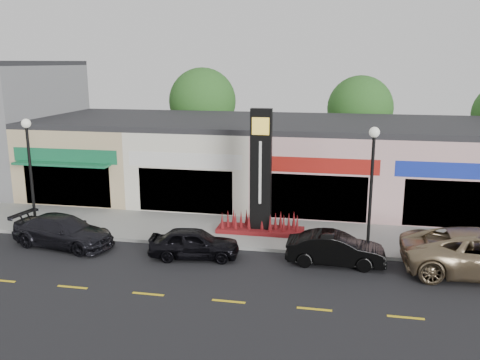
{
  "coord_description": "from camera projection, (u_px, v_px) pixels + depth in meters",
  "views": [
    {
      "loc": [
        6.57,
        -19.06,
        8.25
      ],
      "look_at": [
        2.03,
        4.0,
        2.75
      ],
      "focal_mm": 38.0,
      "sensor_mm": 36.0,
      "label": 1
    }
  ],
  "objects": [
    {
      "name": "car_dark_sedan",
      "position": [
        63.0,
        231.0,
        23.14
      ],
      "size": [
        2.76,
        5.1,
        1.4
      ],
      "primitive_type": "imported",
      "rotation": [
        0.0,
        0.0,
        1.4
      ],
      "color": "black",
      "rests_on": "ground"
    },
    {
      "name": "shop_cream",
      "position": [
        208.0,
        157.0,
        32.02
      ],
      "size": [
        7.0,
        10.01,
        4.8
      ],
      "color": "beige",
      "rests_on": "ground"
    },
    {
      "name": "lamp_west_near",
      "position": [
        30.0,
        163.0,
        24.43
      ],
      "size": [
        0.44,
        0.44,
        5.47
      ],
      "color": "black",
      "rests_on": "sidewalk"
    },
    {
      "name": "ground",
      "position": [
        174.0,
        263.0,
        21.33
      ],
      "size": [
        120.0,
        120.0,
        0.0
      ],
      "primitive_type": "plane",
      "color": "black",
      "rests_on": "ground"
    },
    {
      "name": "curb",
      "position": [
        189.0,
        244.0,
        23.32
      ],
      "size": [
        52.0,
        0.2,
        0.15
      ],
      "primitive_type": "cube",
      "color": "gray",
      "rests_on": "ground"
    },
    {
      "name": "sidewalk",
      "position": [
        202.0,
        229.0,
        25.47
      ],
      "size": [
        52.0,
        4.3,
        0.15
      ],
      "primitive_type": "cube",
      "color": "gray",
      "rests_on": "ground"
    },
    {
      "name": "shop_beige",
      "position": [
        105.0,
        153.0,
        33.33
      ],
      "size": [
        7.0,
        10.85,
        4.8
      ],
      "color": "tan",
      "rests_on": "ground"
    },
    {
      "name": "shop_pink_e",
      "position": [
        442.0,
        165.0,
        29.39
      ],
      "size": [
        7.0,
        10.01,
        4.8
      ],
      "color": "#D19F9F",
      "rests_on": "ground"
    },
    {
      "name": "car_black_conv",
      "position": [
        335.0,
        249.0,
        21.05
      ],
      "size": [
        1.43,
        4.06,
        1.33
      ],
      "primitive_type": "imported",
      "rotation": [
        0.0,
        0.0,
        1.57
      ],
      "color": "black",
      "rests_on": "ground"
    },
    {
      "name": "car_black_sedan",
      "position": [
        194.0,
        243.0,
        21.77
      ],
      "size": [
        2.05,
        4.02,
        1.31
      ],
      "primitive_type": "imported",
      "rotation": [
        0.0,
        0.0,
        1.7
      ],
      "color": "black",
      "rests_on": "ground"
    },
    {
      "name": "lamp_east_near",
      "position": [
        372.0,
        178.0,
        21.42
      ],
      "size": [
        0.44,
        0.44,
        5.47
      ],
      "color": "black",
      "rests_on": "sidewalk"
    },
    {
      "name": "pylon_sign",
      "position": [
        261.0,
        190.0,
        24.25
      ],
      "size": [
        4.2,
        1.3,
        6.0
      ],
      "color": "#5E1015",
      "rests_on": "sidewalk"
    },
    {
      "name": "tree_rear_west",
      "position": [
        203.0,
        101.0,
        39.52
      ],
      "size": [
        5.2,
        5.2,
        7.83
      ],
      "color": "#382619",
      "rests_on": "ground"
    },
    {
      "name": "shop_pink_w",
      "position": [
        320.0,
        161.0,
        30.71
      ],
      "size": [
        7.0,
        10.01,
        4.8
      ],
      "color": "#D19F9F",
      "rests_on": "ground"
    },
    {
      "name": "tree_rear_mid",
      "position": [
        360.0,
        108.0,
        37.34
      ],
      "size": [
        4.8,
        4.8,
        7.29
      ],
      "color": "#382619",
      "rests_on": "ground"
    }
  ]
}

